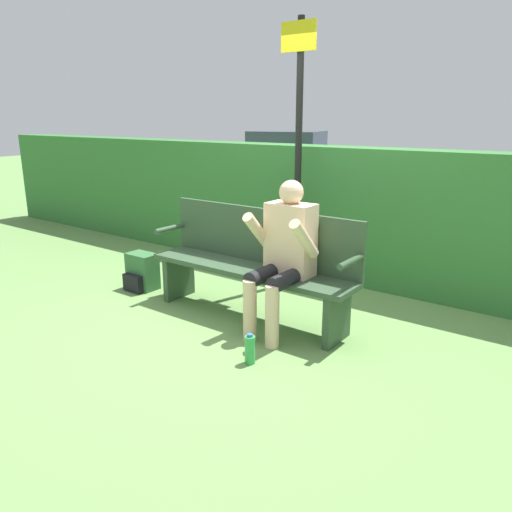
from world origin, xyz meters
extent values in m
plane|color=#668E4C|center=(0.00, 0.00, 0.00)|extent=(40.00, 40.00, 0.00)
cube|color=#337033|center=(0.00, 1.54, 0.72)|extent=(12.00, 0.42, 1.44)
cube|color=#334C33|center=(0.00, 0.00, 0.45)|extent=(1.99, 0.42, 0.05)
cube|color=#334C33|center=(0.00, 0.19, 0.72)|extent=(1.99, 0.04, 0.50)
cube|color=#334C33|center=(-0.87, 0.00, 0.21)|extent=(0.06, 0.37, 0.43)
cube|color=#334C33|center=(0.87, 0.00, 0.21)|extent=(0.06, 0.37, 0.43)
cylinder|color=#334C33|center=(-0.97, 0.00, 0.69)|extent=(0.05, 0.37, 0.05)
cylinder|color=#334C33|center=(0.97, 0.00, 0.69)|extent=(0.05, 0.37, 0.05)
cube|color=beige|center=(0.40, 0.04, 0.77)|extent=(0.39, 0.22, 0.60)
sphere|color=beige|center=(0.40, 0.04, 1.16)|extent=(0.20, 0.20, 0.20)
cylinder|color=black|center=(0.29, -0.16, 0.50)|extent=(0.13, 0.41, 0.13)
cylinder|color=black|center=(0.51, -0.16, 0.50)|extent=(0.13, 0.41, 0.13)
cylinder|color=beige|center=(0.29, -0.37, 0.25)|extent=(0.11, 0.11, 0.50)
cylinder|color=beige|center=(0.51, -0.37, 0.25)|extent=(0.11, 0.11, 0.50)
cylinder|color=beige|center=(0.18, -0.11, 0.83)|extent=(0.09, 0.36, 0.36)
cylinder|color=beige|center=(0.62, -0.11, 0.83)|extent=(0.09, 0.36, 0.36)
cube|color=#336638|center=(-1.37, -0.04, 0.19)|extent=(0.31, 0.20, 0.38)
cube|color=black|center=(-1.37, -0.18, 0.10)|extent=(0.23, 0.07, 0.17)
cylinder|color=green|center=(0.53, -0.69, 0.11)|extent=(0.08, 0.08, 0.21)
cylinder|color=#2D66B2|center=(0.53, -0.69, 0.22)|extent=(0.04, 0.04, 0.02)
cylinder|color=black|center=(-0.19, 1.09, 1.34)|extent=(0.07, 0.07, 2.67)
cube|color=yellow|center=(-0.19, 1.05, 2.48)|extent=(0.38, 0.02, 0.28)
cube|color=#B7BCC6|center=(-5.77, 9.47, 0.53)|extent=(4.58, 2.73, 0.68)
cube|color=#333D4C|center=(-5.77, 9.47, 1.09)|extent=(2.36, 2.00, 0.44)
cylinder|color=black|center=(-4.68, 10.61, 0.32)|extent=(0.66, 0.33, 0.64)
cylinder|color=black|center=(-4.28, 8.96, 0.32)|extent=(0.66, 0.33, 0.64)
cylinder|color=black|center=(-7.26, 9.99, 0.32)|extent=(0.66, 0.33, 0.64)
cylinder|color=black|center=(-6.86, 8.34, 0.32)|extent=(0.66, 0.33, 0.64)
camera|label=1|loc=(2.53, -3.33, 1.75)|focal=35.00mm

